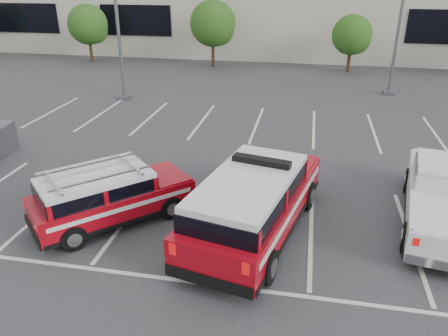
# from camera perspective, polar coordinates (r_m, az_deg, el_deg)

# --- Properties ---
(ground) EXTENTS (120.00, 120.00, 0.00)m
(ground) POSITION_cam_1_polar(r_m,az_deg,el_deg) (13.02, -0.73, -6.90)
(ground) COLOR #2D2D2F
(ground) RESTS_ON ground
(stall_markings) EXTENTS (23.00, 15.00, 0.01)m
(stall_markings) POSITION_cam_1_polar(r_m,az_deg,el_deg) (16.96, 2.38, 0.92)
(stall_markings) COLOR silver
(stall_markings) RESTS_ON ground
(tree_left) EXTENTS (3.07, 3.07, 4.42)m
(tree_left) POSITION_cam_1_polar(r_m,az_deg,el_deg) (37.36, -17.18, 17.32)
(tree_left) COLOR #3F2B19
(tree_left) RESTS_ON ground
(tree_mid_left) EXTENTS (3.37, 3.37, 4.85)m
(tree_mid_left) POSITION_cam_1_polar(r_m,az_deg,el_deg) (33.91, -1.29, 18.16)
(tree_mid_left) COLOR #3F2B19
(tree_mid_left) RESTS_ON ground
(tree_mid_right) EXTENTS (2.77, 2.77, 3.99)m
(tree_mid_right) POSITION_cam_1_polar(r_m,az_deg,el_deg) (33.31, 16.50, 16.17)
(tree_mid_right) COLOR #3F2B19
(tree_mid_right) RESTS_ON ground
(light_pole_left) EXTENTS (0.90, 0.60, 10.24)m
(light_pole_left) POSITION_cam_1_polar(r_m,az_deg,el_deg) (25.14, -13.98, 20.20)
(light_pole_left) COLOR #59595E
(light_pole_left) RESTS_ON ground
(light_pole_mid) EXTENTS (0.90, 0.60, 10.24)m
(light_pole_mid) POSITION_cam_1_polar(r_m,az_deg,el_deg) (27.33, 22.34, 19.47)
(light_pole_mid) COLOR #59595E
(light_pole_mid) RESTS_ON ground
(fire_chief_suv) EXTENTS (3.46, 6.36, 2.12)m
(fire_chief_suv) POSITION_cam_1_polar(r_m,az_deg,el_deg) (12.00, 3.92, -5.10)
(fire_chief_suv) COLOR #9C0712
(fire_chief_suv) RESTS_ON ground
(white_pickup) EXTENTS (2.97, 5.91, 1.73)m
(white_pickup) POSITION_cam_1_polar(r_m,az_deg,el_deg) (14.08, 26.76, -3.99)
(white_pickup) COLOR silver
(white_pickup) RESTS_ON ground
(ladder_suv) EXTENTS (4.44, 4.45, 1.78)m
(ladder_suv) POSITION_cam_1_polar(r_m,az_deg,el_deg) (13.07, -14.69, -4.05)
(ladder_suv) COLOR #9C0712
(ladder_suv) RESTS_ON ground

